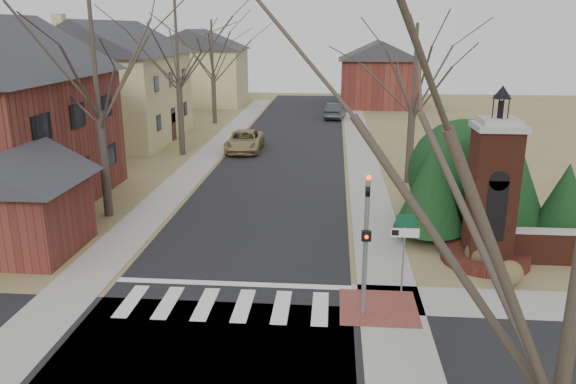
# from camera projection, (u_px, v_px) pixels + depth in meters

# --- Properties ---
(ground) EXTENTS (120.00, 120.00, 0.00)m
(ground) POSITION_uv_depth(u_px,v_px,m) (219.00, 318.00, 16.81)
(ground) COLOR olive
(ground) RESTS_ON ground
(main_street) EXTENTS (8.00, 70.00, 0.01)m
(main_street) POSITION_uv_depth(u_px,v_px,m) (284.00, 156.00, 37.84)
(main_street) COLOR black
(main_street) RESTS_ON ground
(cross_street) EXTENTS (120.00, 8.00, 0.01)m
(cross_street) POSITION_uv_depth(u_px,v_px,m) (195.00, 377.00, 13.94)
(cross_street) COLOR black
(cross_street) RESTS_ON ground
(crosswalk_zone) EXTENTS (8.00, 2.20, 0.02)m
(crosswalk_zone) POSITION_uv_depth(u_px,v_px,m) (224.00, 305.00, 17.57)
(crosswalk_zone) COLOR silver
(crosswalk_zone) RESTS_ON ground
(stop_bar) EXTENTS (8.00, 0.35, 0.02)m
(stop_bar) POSITION_uv_depth(u_px,v_px,m) (233.00, 284.00, 19.01)
(stop_bar) COLOR silver
(stop_bar) RESTS_ON ground
(sidewalk_right_main) EXTENTS (2.00, 60.00, 0.02)m
(sidewalk_right_main) POSITION_uv_depth(u_px,v_px,m) (362.00, 158.00, 37.43)
(sidewalk_right_main) COLOR gray
(sidewalk_right_main) RESTS_ON ground
(sidewalk_left) EXTENTS (2.00, 60.00, 0.02)m
(sidewalk_left) POSITION_uv_depth(u_px,v_px,m) (209.00, 155.00, 38.25)
(sidewalk_left) COLOR gray
(sidewalk_left) RESTS_ON ground
(curb_apron) EXTENTS (2.40, 2.40, 0.02)m
(curb_apron) POSITION_uv_depth(u_px,v_px,m) (378.00, 308.00, 17.38)
(curb_apron) COLOR brown
(curb_apron) RESTS_ON ground
(traffic_signal_pole) EXTENTS (0.28, 0.41, 4.50)m
(traffic_signal_pole) POSITION_uv_depth(u_px,v_px,m) (366.00, 234.00, 16.29)
(traffic_signal_pole) COLOR slate
(traffic_signal_pole) RESTS_ON ground
(sign_post) EXTENTS (0.90, 0.07, 2.75)m
(sign_post) POSITION_uv_depth(u_px,v_px,m) (404.00, 239.00, 17.72)
(sign_post) COLOR slate
(sign_post) RESTS_ON ground
(brick_gate_monument) EXTENTS (3.20, 3.20, 6.47)m
(brick_gate_monument) POSITION_uv_depth(u_px,v_px,m) (490.00, 206.00, 20.26)
(brick_gate_monument) COLOR #4E2216
(brick_gate_monument) RESTS_ON ground
(house_stucco_left) EXTENTS (9.80, 12.80, 9.28)m
(house_stucco_left) POSITION_uv_depth(u_px,v_px,m) (112.00, 79.00, 42.39)
(house_stucco_left) COLOR tan
(house_stucco_left) RESTS_ON ground
(garage_left) EXTENTS (4.80, 4.80, 4.29)m
(garage_left) POSITION_uv_depth(u_px,v_px,m) (19.00, 196.00, 21.15)
(garage_left) COLOR brown
(garage_left) RESTS_ON ground
(house_distant_left) EXTENTS (10.80, 8.80, 8.53)m
(house_distant_left) POSITION_uv_depth(u_px,v_px,m) (198.00, 66.00, 62.45)
(house_distant_left) COLOR tan
(house_distant_left) RESTS_ON ground
(house_distant_right) EXTENTS (8.80, 8.80, 7.30)m
(house_distant_right) POSITION_uv_depth(u_px,v_px,m) (379.00, 72.00, 61.03)
(house_distant_right) COLOR brown
(house_distant_right) RESTS_ON ground
(evergreen_near) EXTENTS (2.80, 2.80, 4.10)m
(evergreen_near) POSITION_uv_depth(u_px,v_px,m) (431.00, 186.00, 22.28)
(evergreen_near) COLOR #473D33
(evergreen_near) RESTS_ON ground
(evergreen_mid) EXTENTS (3.40, 3.40, 4.70)m
(evergreen_mid) POSITION_uv_depth(u_px,v_px,m) (508.00, 173.00, 23.08)
(evergreen_mid) COLOR #473D33
(evergreen_mid) RESTS_ON ground
(evergreen_far) EXTENTS (2.40, 2.40, 3.30)m
(evergreen_far) POSITION_uv_depth(u_px,v_px,m) (566.00, 198.00, 22.17)
(evergreen_far) COLOR #473D33
(evergreen_far) RESTS_ON ground
(evergreen_mass) EXTENTS (4.80, 4.80, 4.80)m
(evergreen_mass) POSITION_uv_depth(u_px,v_px,m) (464.00, 169.00, 24.50)
(evergreen_mass) COLOR black
(evergreen_mass) RESTS_ON ground
(bare_tree_0) EXTENTS (8.05, 8.05, 11.15)m
(bare_tree_0) POSITION_uv_depth(u_px,v_px,m) (93.00, 44.00, 23.80)
(bare_tree_0) COLOR #473D33
(bare_tree_0) RESTS_ON ground
(bare_tree_1) EXTENTS (8.40, 8.40, 11.64)m
(bare_tree_1) POSITION_uv_depth(u_px,v_px,m) (176.00, 33.00, 36.13)
(bare_tree_1) COLOR #473D33
(bare_tree_1) RESTS_ON ground
(bare_tree_2) EXTENTS (7.35, 7.35, 10.19)m
(bare_tree_2) POSITION_uv_depth(u_px,v_px,m) (212.00, 43.00, 48.88)
(bare_tree_2) COLOR #473D33
(bare_tree_2) RESTS_ON ground
(bare_tree_3) EXTENTS (7.00, 7.00, 9.70)m
(bare_tree_3) POSITION_uv_depth(u_px,v_px,m) (415.00, 60.00, 29.62)
(bare_tree_3) COLOR #473D33
(bare_tree_3) RESTS_ON ground
(pickup_truck) EXTENTS (2.45, 5.14, 1.42)m
(pickup_truck) POSITION_uv_depth(u_px,v_px,m) (245.00, 141.00, 39.28)
(pickup_truck) COLOR #9B8754
(pickup_truck) RESTS_ON ground
(distant_car) EXTENTS (2.18, 4.67, 1.48)m
(distant_car) POSITION_uv_depth(u_px,v_px,m) (336.00, 111.00, 53.32)
(distant_car) COLOR #363A3E
(distant_car) RESTS_ON ground
(dry_shrub_left) EXTENTS (0.92, 0.92, 0.92)m
(dry_shrub_left) POSITION_uv_depth(u_px,v_px,m) (477.00, 254.00, 20.40)
(dry_shrub_left) COLOR #4D3923
(dry_shrub_left) RESTS_ON ground
(dry_shrub_right) EXTENTS (0.87, 0.87, 0.87)m
(dry_shrub_right) POSITION_uv_depth(u_px,v_px,m) (510.00, 273.00, 18.82)
(dry_shrub_right) COLOR brown
(dry_shrub_right) RESTS_ON ground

